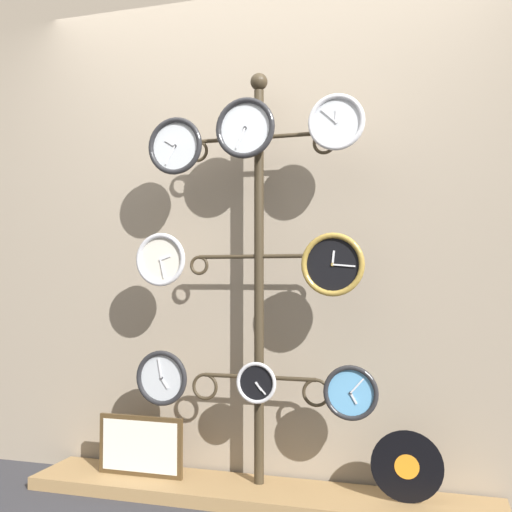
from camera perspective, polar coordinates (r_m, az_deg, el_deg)
name	(u,v)px	position (r m, az deg, el deg)	size (l,w,h in m)	color
shop_wall	(268,204)	(3.04, 1.13, 4.94)	(4.40, 0.04, 2.80)	gray
low_shelf	(255,494)	(2.97, -0.06, -21.72)	(2.20, 0.36, 0.06)	#9E7A4C
display_stand	(259,341)	(2.87, 0.29, -8.12)	(0.74, 0.41, 2.02)	#382D1E
clock_top_left	(176,146)	(2.96, -7.67, 10.33)	(0.28, 0.04, 0.28)	silver
clock_top_center	(245,128)	(2.88, -1.01, 12.07)	(0.29, 0.04, 0.29)	silver
clock_top_right	(337,122)	(2.76, 7.68, 12.51)	(0.26, 0.04, 0.26)	silver
clock_middle_left	(161,260)	(2.92, -9.03, -0.34)	(0.26, 0.04, 0.26)	silver
clock_middle_right	(333,264)	(2.66, 7.33, -0.81)	(0.28, 0.04, 0.28)	black
clock_bottom_left	(162,378)	(2.97, -8.94, -11.40)	(0.27, 0.04, 0.27)	silver
clock_bottom_center	(257,383)	(2.79, 0.06, -11.97)	(0.19, 0.04, 0.19)	black
clock_bottom_right	(351,393)	(2.71, 9.03, -12.73)	(0.24, 0.04, 0.24)	#60A8DB
vinyl_record	(407,467)	(2.80, 14.18, -18.87)	(0.31, 0.01, 0.31)	black
picture_frame	(140,446)	(3.12, -10.96, -17.33)	(0.44, 0.02, 0.29)	#4C381E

